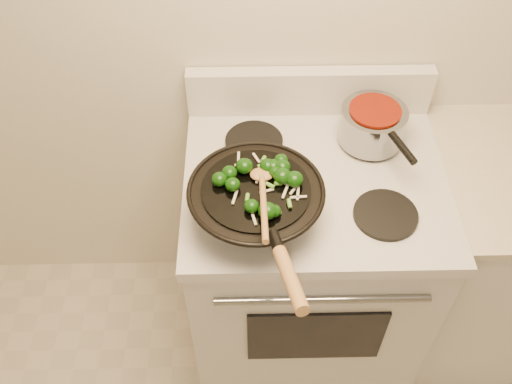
{
  "coord_description": "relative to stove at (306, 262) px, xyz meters",
  "views": [
    {
      "loc": [
        -0.37,
        0.04,
        2.16
      ],
      "look_at": [
        -0.35,
        1.03,
        1.02
      ],
      "focal_mm": 40.0,
      "sensor_mm": 36.0,
      "label": 1
    }
  ],
  "objects": [
    {
      "name": "stirfry",
      "position": [
        -0.16,
        -0.13,
        0.59
      ],
      "size": [
        0.25,
        0.26,
        0.04
      ],
      "color": "#0D3308",
      "rests_on": "wok"
    },
    {
      "name": "wooden_spoon",
      "position": [
        -0.16,
        -0.19,
        0.6
      ],
      "size": [
        0.06,
        0.29,
        0.07
      ],
      "color": "#A47440",
      "rests_on": "wok"
    },
    {
      "name": "wok",
      "position": [
        -0.18,
        -0.16,
        0.52
      ],
      "size": [
        0.37,
        0.6,
        0.22
      ],
      "color": "black",
      "rests_on": "stove"
    },
    {
      "name": "saucepan",
      "position": [
        0.18,
        0.15,
        0.52
      ],
      "size": [
        0.2,
        0.31,
        0.12
      ],
      "color": "gray",
      "rests_on": "stove"
    },
    {
      "name": "stove",
      "position": [
        0.0,
        0.0,
        0.0
      ],
      "size": [
        0.78,
        0.67,
        1.08
      ],
      "color": "silver",
      "rests_on": "ground"
    }
  ]
}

